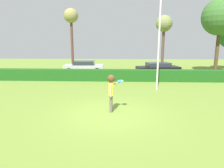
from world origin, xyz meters
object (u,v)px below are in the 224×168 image
object	(u,v)px
person	(111,88)
bare_elm_tree	(164,25)
parked_car_silver	(84,66)
parked_car_black	(158,68)
maple_tree	(71,19)
lamppost	(159,33)
frisbee	(120,81)
willow_tree	(221,17)

from	to	relation	value
person	bare_elm_tree	bearing A→B (deg)	70.57
parked_car_silver	parked_car_black	world-z (taller)	same
maple_tree	lamppost	bearing A→B (deg)	-51.73
frisbee	bare_elm_tree	world-z (taller)	bare_elm_tree
parked_car_silver	willow_tree	xyz separation A→B (m)	(13.90, -0.10, 5.00)
person	parked_car_silver	xyz separation A→B (m)	(-3.55, 12.42, -0.47)
willow_tree	maple_tree	size ratio (longest dim) A/B	1.06
maple_tree	bare_elm_tree	world-z (taller)	maple_tree
person	parked_car_black	xyz separation A→B (m)	(4.16, 11.10, -0.47)
parked_car_silver	bare_elm_tree	distance (m)	10.40
willow_tree	bare_elm_tree	distance (m)	5.81
bare_elm_tree	willow_tree	bearing A→B (deg)	-30.97
maple_tree	bare_elm_tree	bearing A→B (deg)	-0.06
person	parked_car_black	distance (m)	11.86
frisbee	lamppost	bearing A→B (deg)	60.40
lamppost	parked_car_black	size ratio (longest dim) A/B	1.59
parked_car_silver	parked_car_black	bearing A→B (deg)	-9.73
person	parked_car_silver	size ratio (longest dim) A/B	0.42
lamppost	bare_elm_tree	size ratio (longest dim) A/B	1.11
person	bare_elm_tree	size ratio (longest dim) A/B	0.28
person	maple_tree	xyz separation A→B (m)	(-5.44, 15.31, 4.78)
frisbee	parked_car_silver	xyz separation A→B (m)	(-3.98, 12.24, -0.78)
parked_car_black	bare_elm_tree	world-z (taller)	bare_elm_tree
person	willow_tree	xyz separation A→B (m)	(10.35, 12.32, 4.53)
person	lamppost	bearing A→B (deg)	57.46
person	frisbee	bearing A→B (deg)	22.84
lamppost	parked_car_black	xyz separation A→B (m)	(1.20, 6.45, -3.15)
frisbee	parked_car_black	distance (m)	11.57
frisbee	willow_tree	xyz separation A→B (m)	(9.92, 12.14, 4.22)
frisbee	lamppost	xyz separation A→B (m)	(2.54, 4.47, 2.36)
bare_elm_tree	person	bearing A→B (deg)	-109.43
willow_tree	bare_elm_tree	bearing A→B (deg)	149.03
willow_tree	maple_tree	bearing A→B (deg)	169.29
frisbee	parked_car_black	size ratio (longest dim) A/B	0.06
lamppost	bare_elm_tree	xyz separation A→B (m)	(2.43, 10.65, 1.32)
parked_car_silver	frisbee	bearing A→B (deg)	-72.01
parked_car_black	bare_elm_tree	xyz separation A→B (m)	(1.23, 4.20, 4.46)
person	parked_car_black	world-z (taller)	person
person	parked_car_silver	bearing A→B (deg)	105.95
willow_tree	bare_elm_tree	size ratio (longest dim) A/B	1.20
lamppost	parked_car_silver	bearing A→B (deg)	129.96
parked_car_silver	willow_tree	bearing A→B (deg)	-0.42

